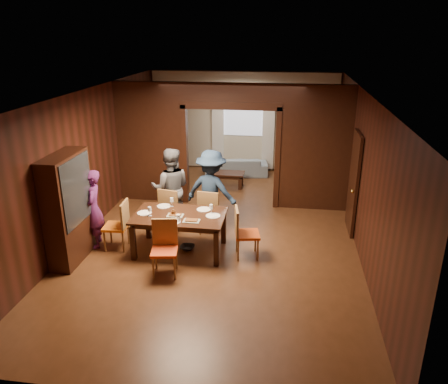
% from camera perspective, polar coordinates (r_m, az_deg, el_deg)
% --- Properties ---
extents(floor, '(9.00, 9.00, 0.00)m').
position_cam_1_polar(floor, '(9.28, -0.46, -5.17)').
color(floor, '#4D2C15').
rests_on(floor, ground).
extents(ceiling, '(5.50, 9.00, 0.02)m').
position_cam_1_polar(ceiling, '(8.43, -0.52, 12.87)').
color(ceiling, silver).
rests_on(ceiling, room_walls).
extents(room_walls, '(5.52, 9.01, 2.90)m').
position_cam_1_polar(room_walls, '(10.53, 1.08, 6.71)').
color(room_walls, black).
rests_on(room_walls, floor).
extents(person_purple, '(0.54, 0.66, 1.55)m').
position_cam_1_polar(person_purple, '(8.76, -16.72, -2.15)').
color(person_purple, '#561E58').
rests_on(person_purple, floor).
extents(person_grey, '(0.95, 0.80, 1.74)m').
position_cam_1_polar(person_grey, '(9.25, -6.95, 0.47)').
color(person_grey, '#505257').
rests_on(person_grey, floor).
extents(person_navy, '(1.25, 0.92, 1.74)m').
position_cam_1_polar(person_navy, '(9.05, -1.64, 0.14)').
color(person_navy, '#1A2B42').
rests_on(person_navy, floor).
extents(sofa, '(1.89, 0.95, 0.53)m').
position_cam_1_polar(sofa, '(12.75, 1.59, 3.41)').
color(sofa, '#7D91A4').
rests_on(sofa, floor).
extents(serving_bowl, '(0.28, 0.28, 0.07)m').
position_cam_1_polar(serving_bowl, '(8.26, -4.96, -2.57)').
color(serving_bowl, black).
rests_on(serving_bowl, dining_table).
extents(dining_table, '(1.71, 1.06, 0.76)m').
position_cam_1_polar(dining_table, '(8.39, -5.76, -5.34)').
color(dining_table, black).
rests_on(dining_table, floor).
extents(coffee_table, '(0.80, 0.50, 0.40)m').
position_cam_1_polar(coffee_table, '(11.78, 0.67, 1.62)').
color(coffee_table, black).
rests_on(coffee_table, floor).
extents(chair_left, '(0.47, 0.47, 0.97)m').
position_cam_1_polar(chair_left, '(8.67, -13.97, -4.21)').
color(chair_left, orange).
rests_on(chair_left, floor).
extents(chair_right, '(0.52, 0.52, 0.97)m').
position_cam_1_polar(chair_right, '(8.12, 3.06, -5.33)').
color(chair_right, '#CB4713').
rests_on(chair_right, floor).
extents(chair_far_l, '(0.52, 0.52, 0.97)m').
position_cam_1_polar(chair_far_l, '(9.23, -6.72, -2.17)').
color(chair_far_l, orange).
rests_on(chair_far_l, floor).
extents(chair_far_r, '(0.48, 0.48, 0.97)m').
position_cam_1_polar(chair_far_r, '(9.06, -1.75, -2.46)').
color(chair_far_r, '#D35413').
rests_on(chair_far_r, floor).
extents(chair_near, '(0.51, 0.51, 0.97)m').
position_cam_1_polar(chair_near, '(7.60, -7.80, -7.44)').
color(chair_near, red).
rests_on(chair_near, floor).
extents(hutch, '(0.40, 1.20, 2.00)m').
position_cam_1_polar(hutch, '(8.33, -19.62, -2.03)').
color(hutch, black).
rests_on(hutch, floor).
extents(door_right, '(0.06, 0.90, 2.10)m').
position_cam_1_polar(door_right, '(9.36, 16.58, 1.12)').
color(door_right, black).
rests_on(door_right, floor).
extents(window_far, '(1.20, 0.03, 1.30)m').
position_cam_1_polar(window_far, '(12.97, 2.54, 10.22)').
color(window_far, silver).
rests_on(window_far, back_wall).
extents(curtain_left, '(0.35, 0.06, 2.40)m').
position_cam_1_polar(curtain_left, '(13.11, -0.80, 8.35)').
color(curtain_left, white).
rests_on(curtain_left, back_wall).
extents(curtain_right, '(0.35, 0.06, 2.40)m').
position_cam_1_polar(curtain_right, '(12.97, 5.82, 8.11)').
color(curtain_right, white).
rests_on(curtain_right, back_wall).
extents(plate_left, '(0.27, 0.27, 0.01)m').
position_cam_1_polar(plate_left, '(8.38, -10.35, -2.71)').
color(plate_left, white).
rests_on(plate_left, dining_table).
extents(plate_far_l, '(0.27, 0.27, 0.01)m').
position_cam_1_polar(plate_far_l, '(8.63, -7.85, -1.84)').
color(plate_far_l, silver).
rests_on(plate_far_l, dining_table).
extents(plate_far_r, '(0.27, 0.27, 0.01)m').
position_cam_1_polar(plate_far_r, '(8.41, -2.65, -2.29)').
color(plate_far_r, silver).
rests_on(plate_far_r, dining_table).
extents(plate_right, '(0.27, 0.27, 0.01)m').
position_cam_1_polar(plate_right, '(8.12, -1.45, -3.12)').
color(plate_right, silver).
rests_on(plate_right, dining_table).
extents(plate_near, '(0.27, 0.27, 0.01)m').
position_cam_1_polar(plate_near, '(7.93, -6.63, -3.88)').
color(plate_near, white).
rests_on(plate_near, dining_table).
extents(platter_a, '(0.30, 0.20, 0.04)m').
position_cam_1_polar(platter_a, '(8.17, -6.40, -3.02)').
color(platter_a, gray).
rests_on(platter_a, dining_table).
extents(platter_b, '(0.30, 0.20, 0.04)m').
position_cam_1_polar(platter_b, '(7.92, -4.28, -3.73)').
color(platter_b, gray).
rests_on(platter_b, dining_table).
extents(wineglass_left, '(0.08, 0.08, 0.18)m').
position_cam_1_polar(wineglass_left, '(8.21, -9.68, -2.51)').
color(wineglass_left, white).
rests_on(wineglass_left, dining_table).
extents(wineglass_far, '(0.08, 0.08, 0.18)m').
position_cam_1_polar(wineglass_far, '(8.59, -6.84, -1.32)').
color(wineglass_far, silver).
rests_on(wineglass_far, dining_table).
extents(wineglass_right, '(0.08, 0.08, 0.18)m').
position_cam_1_polar(wineglass_right, '(8.21, -1.66, -2.23)').
color(wineglass_right, silver).
rests_on(wineglass_right, dining_table).
extents(tumbler, '(0.07, 0.07, 0.14)m').
position_cam_1_polar(tumbler, '(7.91, -5.98, -3.42)').
color(tumbler, silver).
rests_on(tumbler, dining_table).
extents(condiment_jar, '(0.08, 0.08, 0.11)m').
position_cam_1_polar(condiment_jar, '(8.19, -6.63, -2.68)').
color(condiment_jar, '#4D2A12').
rests_on(condiment_jar, dining_table).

